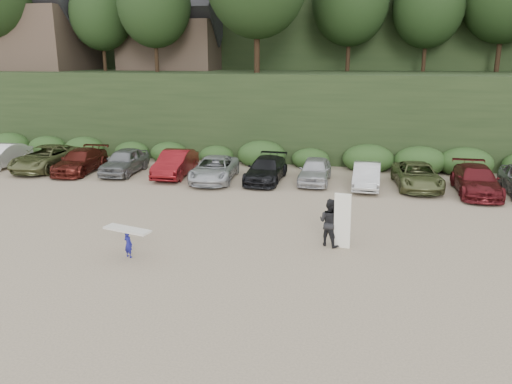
# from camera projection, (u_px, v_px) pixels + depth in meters

# --- Properties ---
(ground) EXTENTS (120.00, 120.00, 0.00)m
(ground) POSITION_uv_depth(u_px,v_px,m) (249.00, 243.00, 19.94)
(ground) COLOR tan
(ground) RESTS_ON ground
(hillside_backdrop) EXTENTS (90.00, 41.50, 28.00)m
(hillside_backdrop) POSITION_uv_depth(u_px,v_px,m) (323.00, 14.00, 50.89)
(hillside_backdrop) COLOR black
(hillside_backdrop) RESTS_ON ground
(parked_cars) EXTENTS (36.18, 6.06, 1.60)m
(parked_cars) POSITION_uv_depth(u_px,v_px,m) (215.00, 167.00, 30.10)
(parked_cars) COLOR #A7A8AC
(parked_cars) RESTS_ON ground
(child_surfer) EXTENTS (1.95, 0.98, 1.13)m
(child_surfer) POSITION_uv_depth(u_px,v_px,m) (128.00, 238.00, 18.39)
(child_surfer) COLOR navy
(child_surfer) RESTS_ON ground
(adult_surfer) EXTENTS (1.41, 1.07, 2.25)m
(adult_surfer) POSITION_uv_depth(u_px,v_px,m) (331.00, 222.00, 19.47)
(adult_surfer) COLOR black
(adult_surfer) RESTS_ON ground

